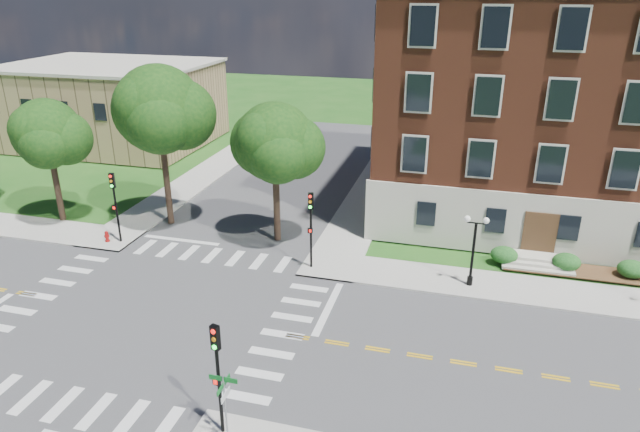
% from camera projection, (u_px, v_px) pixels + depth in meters
% --- Properties ---
extents(ground, '(160.00, 160.00, 0.00)m').
position_uv_depth(ground, '(153.00, 314.00, 30.12)').
color(ground, '#1C5117').
rests_on(ground, ground).
extents(road_ew, '(90.00, 12.00, 0.01)m').
position_uv_depth(road_ew, '(153.00, 314.00, 30.12)').
color(road_ew, '#3D3D3F').
rests_on(road_ew, ground).
extents(road_ns, '(12.00, 90.00, 0.01)m').
position_uv_depth(road_ns, '(153.00, 314.00, 30.12)').
color(road_ns, '#3D3D3F').
rests_on(road_ns, ground).
extents(sidewalk_ne, '(34.00, 34.00, 0.12)m').
position_uv_depth(sidewalk_ne, '(462.00, 230.00, 40.09)').
color(sidewalk_ne, '#9E9B93').
rests_on(sidewalk_ne, ground).
extents(sidewalk_nw, '(34.00, 34.00, 0.12)m').
position_uv_depth(sidewalk_nw, '(85.00, 191.00, 47.54)').
color(sidewalk_nw, '#9E9B93').
rests_on(sidewalk_nw, ground).
extents(crosswalk_east, '(2.20, 10.20, 0.02)m').
position_uv_depth(crosswalk_east, '(282.00, 335.00, 28.38)').
color(crosswalk_east, silver).
rests_on(crosswalk_east, ground).
extents(stop_bar_east, '(0.40, 5.50, 0.00)m').
position_uv_depth(stop_bar_east, '(328.00, 308.00, 30.67)').
color(stop_bar_east, silver).
rests_on(stop_bar_east, ground).
extents(main_building, '(30.60, 22.40, 16.50)m').
position_uv_depth(main_building, '(601.00, 101.00, 40.75)').
color(main_building, '#BAB6A4').
rests_on(main_building, ground).
extents(secondary_building, '(20.40, 15.40, 8.30)m').
position_uv_depth(secondary_building, '(112.00, 103.00, 60.58)').
color(secondary_building, '#967A53').
rests_on(secondary_building, ground).
extents(tree_b, '(4.74, 4.74, 8.85)m').
position_uv_depth(tree_b, '(47.00, 133.00, 39.35)').
color(tree_b, '#302318').
rests_on(tree_b, ground).
extents(tree_c, '(5.98, 5.98, 11.24)m').
position_uv_depth(tree_c, '(159.00, 110.00, 38.11)').
color(tree_c, '#302318').
rests_on(tree_c, ground).
extents(tree_d, '(5.08, 5.08, 9.32)m').
position_uv_depth(tree_d, '(275.00, 142.00, 36.03)').
color(tree_d, '#302318').
rests_on(tree_d, ground).
extents(traffic_signal_se, '(0.37, 0.43, 4.80)m').
position_uv_depth(traffic_signal_se, '(217.00, 366.00, 20.97)').
color(traffic_signal_se, black).
rests_on(traffic_signal_se, ground).
extents(traffic_signal_ne, '(0.37, 0.44, 4.80)m').
position_uv_depth(traffic_signal_ne, '(311.00, 221.00, 33.70)').
color(traffic_signal_ne, black).
rests_on(traffic_signal_ne, ground).
extents(traffic_signal_nw, '(0.36, 0.42, 4.80)m').
position_uv_depth(traffic_signal_nw, '(115.00, 199.00, 37.11)').
color(traffic_signal_nw, black).
rests_on(traffic_signal_nw, ground).
extents(twin_lamp_west, '(1.36, 0.36, 4.23)m').
position_uv_depth(twin_lamp_west, '(474.00, 247.00, 31.91)').
color(twin_lamp_west, black).
rests_on(twin_lamp_west, ground).
extents(street_sign_pole, '(1.10, 1.10, 3.10)m').
position_uv_depth(street_sign_pole, '(225.00, 397.00, 20.69)').
color(street_sign_pole, gray).
rests_on(street_sign_pole, ground).
extents(fire_hydrant, '(0.35, 0.35, 0.75)m').
position_uv_depth(fire_hydrant, '(107.00, 237.00, 38.13)').
color(fire_hydrant, maroon).
rests_on(fire_hydrant, ground).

